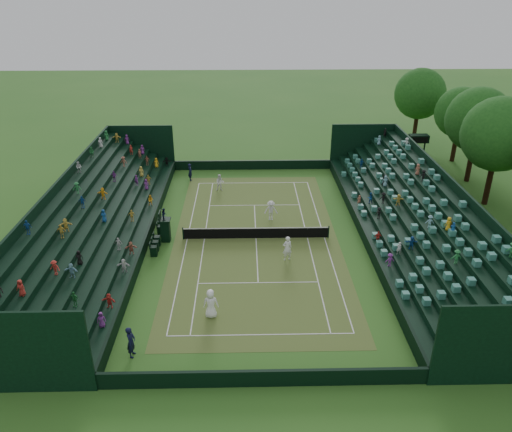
{
  "coord_description": "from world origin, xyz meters",
  "views": [
    {
      "loc": [
        -0.81,
        -35.09,
        18.89
      ],
      "look_at": [
        0.0,
        0.0,
        2.0
      ],
      "focal_mm": 35.0,
      "sensor_mm": 36.0,
      "label": 1
    }
  ],
  "objects_px": {
    "tennis_net": "(256,233)",
    "player_near_west": "(211,304)",
    "player_far_west": "(220,183)",
    "umpire_chair": "(165,227)",
    "player_near_east": "(287,248)",
    "player_far_east": "(271,210)"
  },
  "relations": [
    {
      "from": "tennis_net",
      "to": "player_far_west",
      "type": "height_order",
      "value": "player_far_west"
    },
    {
      "from": "player_near_west",
      "to": "player_far_west",
      "type": "xyz_separation_m",
      "value": [
        -0.29,
        20.08,
        -0.13
      ]
    },
    {
      "from": "player_near_east",
      "to": "tennis_net",
      "type": "bearing_deg",
      "value": -72.25
    },
    {
      "from": "tennis_net",
      "to": "player_far_east",
      "type": "relative_size",
      "value": 6.61
    },
    {
      "from": "player_near_west",
      "to": "player_near_east",
      "type": "bearing_deg",
      "value": -126.63
    },
    {
      "from": "tennis_net",
      "to": "player_near_west",
      "type": "height_order",
      "value": "player_near_west"
    },
    {
      "from": "player_near_west",
      "to": "player_far_west",
      "type": "height_order",
      "value": "player_near_west"
    },
    {
      "from": "tennis_net",
      "to": "player_near_west",
      "type": "distance_m",
      "value": 10.5
    },
    {
      "from": "player_far_west",
      "to": "umpire_chair",
      "type": "bearing_deg",
      "value": -114.85
    },
    {
      "from": "umpire_chair",
      "to": "player_near_east",
      "type": "xyz_separation_m",
      "value": [
        9.33,
        -3.19,
        -0.23
      ]
    },
    {
      "from": "player_near_west",
      "to": "player_far_east",
      "type": "relative_size",
      "value": 1.09
    },
    {
      "from": "umpire_chair",
      "to": "player_far_east",
      "type": "bearing_deg",
      "value": 22.87
    },
    {
      "from": "player_near_west",
      "to": "player_far_west",
      "type": "distance_m",
      "value": 20.08
    },
    {
      "from": "umpire_chair",
      "to": "player_near_west",
      "type": "relative_size",
      "value": 1.46
    },
    {
      "from": "umpire_chair",
      "to": "player_far_west",
      "type": "xyz_separation_m",
      "value": [
        3.86,
        10.2,
        -0.37
      ]
    },
    {
      "from": "tennis_net",
      "to": "umpire_chair",
      "type": "distance_m",
      "value": 7.16
    },
    {
      "from": "player_near_west",
      "to": "tennis_net",
      "type": "bearing_deg",
      "value": -105.38
    },
    {
      "from": "tennis_net",
      "to": "player_near_east",
      "type": "bearing_deg",
      "value": -56.76
    },
    {
      "from": "tennis_net",
      "to": "player_near_west",
      "type": "xyz_separation_m",
      "value": [
        -2.98,
        -10.06,
        0.44
      ]
    },
    {
      "from": "tennis_net",
      "to": "player_near_west",
      "type": "relative_size",
      "value": 6.07
    },
    {
      "from": "tennis_net",
      "to": "player_near_east",
      "type": "relative_size",
      "value": 6.0
    },
    {
      "from": "tennis_net",
      "to": "player_far_west",
      "type": "distance_m",
      "value": 10.54
    }
  ]
}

